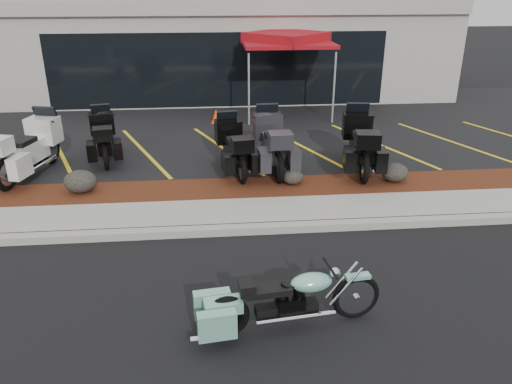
{
  "coord_description": "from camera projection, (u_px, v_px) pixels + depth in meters",
  "views": [
    {
      "loc": [
        -0.36,
        -7.57,
        4.46
      ],
      "look_at": [
        0.46,
        1.2,
        0.71
      ],
      "focal_mm": 35.0,
      "sensor_mm": 36.0,
      "label": 1
    }
  ],
  "objects": [
    {
      "name": "boulder_mid",
      "position": [
        293.0,
        177.0,
        11.35
      ],
      "size": [
        0.48,
        0.4,
        0.34
      ],
      "primitive_type": "ellipsoid",
      "color": "black",
      "rests_on": "mulch_bed"
    },
    {
      "name": "touring_grey",
      "position": [
        267.0,
        131.0,
        12.88
      ],
      "size": [
        1.06,
        2.53,
        1.45
      ],
      "primitive_type": null,
      "rotation": [
        0.0,
        0.0,
        1.62
      ],
      "color": "#29282C",
      "rests_on": "upper_lot"
    },
    {
      "name": "touring_black_front",
      "position": [
        103.0,
        127.0,
        13.47
      ],
      "size": [
        1.28,
        2.34,
        1.29
      ],
      "primitive_type": null,
      "rotation": [
        0.0,
        0.0,
        1.77
      ],
      "color": "black",
      "rests_on": "upper_lot"
    },
    {
      "name": "traffic_cone",
      "position": [
        216.0,
        116.0,
        16.26
      ],
      "size": [
        0.3,
        0.3,
        0.45
      ],
      "primitive_type": "cone",
      "rotation": [
        0.0,
        0.0,
        0.03
      ],
      "color": "#FF4808",
      "rests_on": "upper_lot"
    },
    {
      "name": "mulch_bed",
      "position": [
        229.0,
        191.0,
        11.25
      ],
      "size": [
        24.0,
        1.2,
        0.16
      ],
      "primitive_type": "cube",
      "color": "#381B0C",
      "rests_on": "ground"
    },
    {
      "name": "touring_black_mid",
      "position": [
        227.0,
        136.0,
        12.68
      ],
      "size": [
        1.2,
        2.37,
        1.31
      ],
      "primitive_type": null,
      "rotation": [
        0.0,
        0.0,
        1.73
      ],
      "color": "black",
      "rests_on": "upper_lot"
    },
    {
      "name": "touring_black_rear",
      "position": [
        356.0,
        130.0,
        12.87
      ],
      "size": [
        1.34,
        2.64,
        1.47
      ],
      "primitive_type": null,
      "rotation": [
        0.0,
        0.0,
        1.42
      ],
      "color": "black",
      "rests_on": "upper_lot"
    },
    {
      "name": "ground",
      "position": [
        236.0,
        257.0,
        8.71
      ],
      "size": [
        90.0,
        90.0,
        0.0
      ],
      "primitive_type": "plane",
      "color": "black",
      "rests_on": "ground"
    },
    {
      "name": "sidewalk",
      "position": [
        232.0,
        214.0,
        10.15
      ],
      "size": [
        24.0,
        1.2,
        0.15
      ],
      "primitive_type": "cube",
      "color": "gray",
      "rests_on": "ground"
    },
    {
      "name": "popup_canopy",
      "position": [
        286.0,
        40.0,
        16.55
      ],
      "size": [
        3.84,
        3.84,
        2.73
      ],
      "rotation": [
        0.0,
        0.0,
        -0.4
      ],
      "color": "silver",
      "rests_on": "upper_lot"
    },
    {
      "name": "hero_cruiser",
      "position": [
        356.0,
        291.0,
        6.97
      ],
      "size": [
        2.67,
        0.97,
        0.92
      ],
      "primitive_type": null,
      "rotation": [
        0.0,
        0.0,
        0.12
      ],
      "color": "#78BBA5",
      "rests_on": "ground"
    },
    {
      "name": "boulder_left",
      "position": [
        80.0,
        181.0,
        10.88
      ],
      "size": [
        0.71,
        0.59,
        0.5
      ],
      "primitive_type": "ellipsoid",
      "color": "black",
      "rests_on": "mulch_bed"
    },
    {
      "name": "upper_lot",
      "position": [
        222.0,
        127.0,
        16.2
      ],
      "size": [
        26.0,
        9.6,
        0.15
      ],
      "primitive_type": "cube",
      "color": "black",
      "rests_on": "ground"
    },
    {
      "name": "boulder_right",
      "position": [
        395.0,
        173.0,
        11.48
      ],
      "size": [
        0.61,
        0.51,
        0.43
      ],
      "primitive_type": "ellipsoid",
      "color": "black",
      "rests_on": "mulch_bed"
    },
    {
      "name": "touring_white",
      "position": [
        48.0,
        135.0,
        12.47
      ],
      "size": [
        1.57,
        2.69,
        1.47
      ],
      "primitive_type": null,
      "rotation": [
        0.0,
        0.0,
        1.31
      ],
      "color": "white",
      "rests_on": "upper_lot"
    },
    {
      "name": "dealership_building",
      "position": [
        216.0,
        43.0,
        21.18
      ],
      "size": [
        18.0,
        8.16,
        4.0
      ],
      "color": "#9F9990",
      "rests_on": "ground"
    },
    {
      "name": "curb",
      "position": [
        234.0,
        230.0,
        9.51
      ],
      "size": [
        24.0,
        0.25,
        0.15
      ],
      "primitive_type": "cube",
      "color": "gray",
      "rests_on": "ground"
    }
  ]
}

